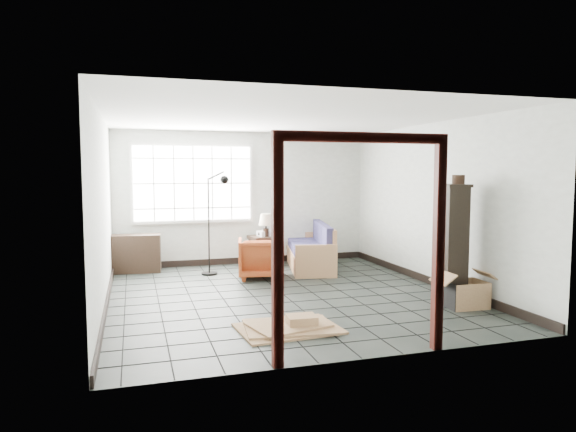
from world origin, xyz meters
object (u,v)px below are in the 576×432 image
object	(u,v)px
futon_sofa	(313,252)
tall_shelf	(451,243)
armchair	(260,256)
side_table	(264,241)

from	to	relation	value
futon_sofa	tall_shelf	size ratio (longest dim) A/B	1.22
tall_shelf	armchair	bearing A→B (deg)	137.72
armchair	tall_shelf	size ratio (longest dim) A/B	0.46
futon_sofa	side_table	size ratio (longest dim) A/B	3.50
side_table	tall_shelf	bearing A→B (deg)	-63.13
futon_sofa	armchair	distance (m)	1.30
side_table	tall_shelf	xyz separation A→B (m)	(1.79, -3.52, 0.37)
futon_sofa	side_table	xyz separation A→B (m)	(-0.82, 0.54, 0.17)
futon_sofa	tall_shelf	xyz separation A→B (m)	(0.97, -2.98, 0.53)
armchair	side_table	size ratio (longest dim) A/B	1.30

